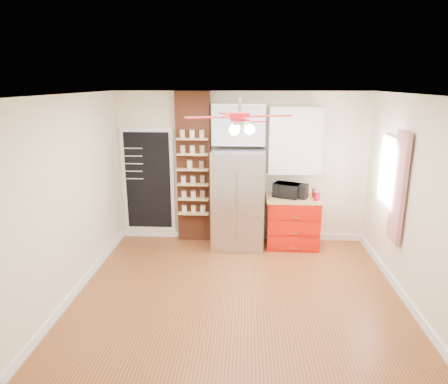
# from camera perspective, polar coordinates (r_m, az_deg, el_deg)

# --- Properties ---
(floor) EXTENTS (4.50, 4.50, 0.00)m
(floor) POSITION_cam_1_polar(r_m,az_deg,el_deg) (5.80, 2.00, -13.96)
(floor) COLOR brown
(floor) RESTS_ON ground
(ceiling) EXTENTS (4.50, 4.50, 0.00)m
(ceiling) POSITION_cam_1_polar(r_m,az_deg,el_deg) (5.05, 2.30, 13.77)
(ceiling) COLOR white
(ceiling) RESTS_ON wall_back
(wall_back) EXTENTS (4.50, 0.02, 2.70)m
(wall_back) POSITION_cam_1_polar(r_m,az_deg,el_deg) (7.21, 2.47, 3.45)
(wall_back) COLOR beige
(wall_back) RESTS_ON floor
(wall_front) EXTENTS (4.50, 0.02, 2.70)m
(wall_front) POSITION_cam_1_polar(r_m,az_deg,el_deg) (3.40, 1.44, -10.70)
(wall_front) COLOR beige
(wall_front) RESTS_ON floor
(wall_left) EXTENTS (0.02, 4.00, 2.70)m
(wall_left) POSITION_cam_1_polar(r_m,az_deg,el_deg) (5.76, -20.83, -0.64)
(wall_left) COLOR beige
(wall_left) RESTS_ON floor
(wall_right) EXTENTS (0.02, 4.00, 2.70)m
(wall_right) POSITION_cam_1_polar(r_m,az_deg,el_deg) (5.69, 25.42, -1.33)
(wall_right) COLOR beige
(wall_right) RESTS_ON floor
(chalkboard) EXTENTS (0.95, 0.05, 1.95)m
(chalkboard) POSITION_cam_1_polar(r_m,az_deg,el_deg) (7.45, -10.76, 1.61)
(chalkboard) COLOR white
(chalkboard) RESTS_ON wall_back
(brick_pillar) EXTENTS (0.60, 0.16, 2.70)m
(brick_pillar) POSITION_cam_1_polar(r_m,az_deg,el_deg) (7.19, -4.34, 3.40)
(brick_pillar) COLOR brown
(brick_pillar) RESTS_ON floor
(fridge) EXTENTS (0.90, 0.70, 1.75)m
(fridge) POSITION_cam_1_polar(r_m,az_deg,el_deg) (6.97, 1.97, -1.00)
(fridge) COLOR #A3A3A8
(fridge) RESTS_ON floor
(upper_glass_cabinet) EXTENTS (0.90, 0.35, 0.70)m
(upper_glass_cabinet) POSITION_cam_1_polar(r_m,az_deg,el_deg) (6.91, 2.10, 9.66)
(upper_glass_cabinet) COLOR white
(upper_glass_cabinet) RESTS_ON wall_back
(red_cabinet) EXTENTS (0.94, 0.64, 0.90)m
(red_cabinet) POSITION_cam_1_polar(r_m,az_deg,el_deg) (7.19, 9.72, -4.23)
(red_cabinet) COLOR #BF1005
(red_cabinet) RESTS_ON floor
(upper_shelf_unit) EXTENTS (0.90, 0.30, 1.15)m
(upper_shelf_unit) POSITION_cam_1_polar(r_m,az_deg,el_deg) (7.02, 10.09, 7.26)
(upper_shelf_unit) COLOR white
(upper_shelf_unit) RESTS_ON wall_back
(window) EXTENTS (0.04, 0.75, 1.05)m
(window) POSITION_cam_1_polar(r_m,az_deg,el_deg) (6.46, 22.56, 2.67)
(window) COLOR white
(window) RESTS_ON wall_right
(curtain) EXTENTS (0.06, 0.40, 1.55)m
(curtain) POSITION_cam_1_polar(r_m,az_deg,el_deg) (5.96, 23.69, 0.56)
(curtain) COLOR #B42018
(curtain) RESTS_ON wall_right
(ceiling_fan) EXTENTS (1.40, 1.40, 0.44)m
(ceiling_fan) POSITION_cam_1_polar(r_m,az_deg,el_deg) (5.07, 2.26, 10.65)
(ceiling_fan) COLOR silver
(ceiling_fan) RESTS_ON ceiling
(toaster_oven) EXTENTS (0.53, 0.46, 0.25)m
(toaster_oven) POSITION_cam_1_polar(r_m,az_deg,el_deg) (7.04, 8.99, 0.26)
(toaster_oven) COLOR black
(toaster_oven) RESTS_ON red_cabinet
(coffee_maker) EXTENTS (0.24, 0.26, 0.25)m
(coffee_maker) POSITION_cam_1_polar(r_m,az_deg,el_deg) (7.01, 11.10, 0.08)
(coffee_maker) COLOR black
(coffee_maker) RESTS_ON red_cabinet
(canister_left) EXTENTS (0.13, 0.13, 0.15)m
(canister_left) POSITION_cam_1_polar(r_m,az_deg,el_deg) (6.94, 13.09, -0.60)
(canister_left) COLOR #A8091F
(canister_left) RESTS_ON red_cabinet
(canister_right) EXTENTS (0.11, 0.11, 0.15)m
(canister_right) POSITION_cam_1_polar(r_m,az_deg,el_deg) (7.14, 12.81, -0.13)
(canister_right) COLOR #A50909
(canister_right) RESTS_ON red_cabinet
(pantry_jar_oats) EXTENTS (0.11, 0.11, 0.14)m
(pantry_jar_oats) POSITION_cam_1_polar(r_m,az_deg,el_deg) (7.03, -4.94, 3.88)
(pantry_jar_oats) COLOR beige
(pantry_jar_oats) RESTS_ON brick_pillar
(pantry_jar_beans) EXTENTS (0.10, 0.10, 0.12)m
(pantry_jar_beans) POSITION_cam_1_polar(r_m,az_deg,el_deg) (7.04, -3.22, 3.85)
(pantry_jar_beans) COLOR brown
(pantry_jar_beans) RESTS_ON brick_pillar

